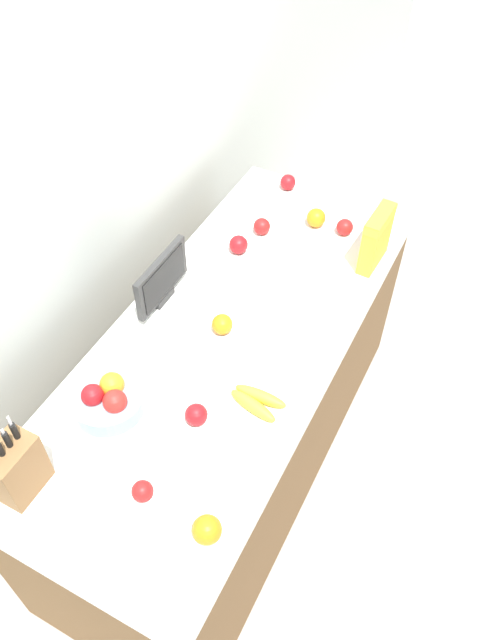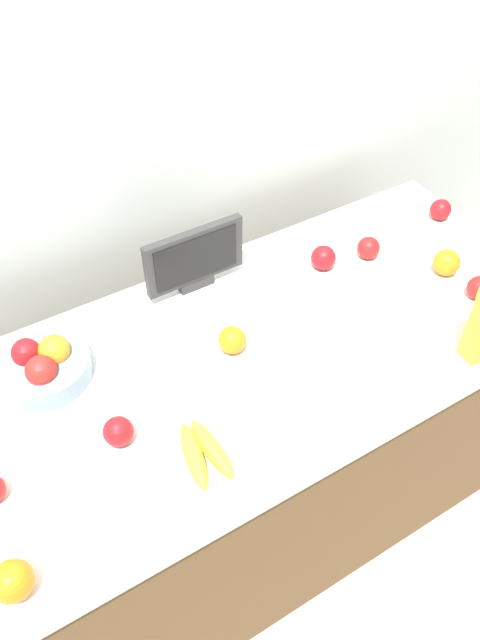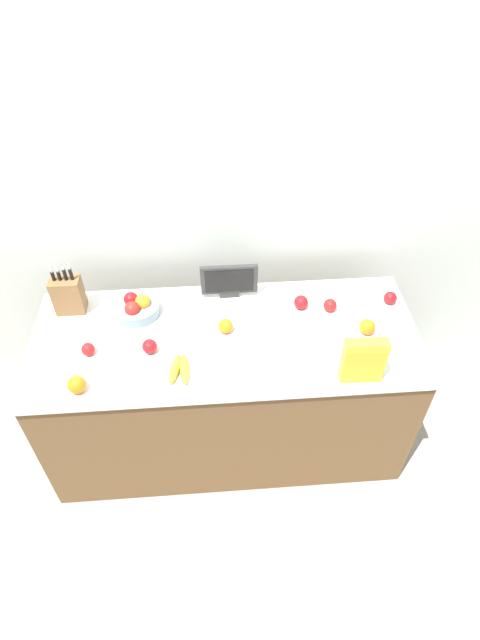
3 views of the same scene
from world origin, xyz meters
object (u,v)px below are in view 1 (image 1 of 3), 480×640
Objects in this scene: knife_block at (16,468)px; banana_bunch at (257,401)px; apple_near_bananas at (262,226)px; apple_front at (142,491)px; orange_back_center at (223,324)px; apple_by_knife_block at (345,227)px; apple_leftmost at (288,182)px; cereal_box at (377,236)px; fruit_bowl at (108,399)px; orange_front_left at (316,218)px; apple_rightmost at (238,245)px; small_monitor at (162,279)px; orange_front_right at (207,530)px; apple_rear at (196,415)px.

knife_block reaches higher than banana_bunch.
banana_bunch is 0.88m from apple_near_bananas.
orange_back_center is (0.68, 0.10, 0.01)m from apple_front.
apple_by_knife_block is 0.93× the size of orange_back_center.
apple_near_bananas and apple_leftmost have the same top height.
knife_block reaches higher than cereal_box.
banana_bunch is at bearing -132.56° from orange_back_center.
apple_leftmost reaches higher than banana_bunch.
orange_front_left is (1.18, -0.23, -0.00)m from fruit_bowl.
apple_rightmost reaches higher than apple_front.
orange_back_center is (-0.03, -0.27, -0.07)m from small_monitor.
small_monitor is 0.51m from fruit_bowl.
fruit_bowl is at bearing 177.13° from apple_near_bananas.
orange_front_left is (-0.00, 0.13, 0.01)m from apple_by_knife_block.
apple_leftmost is 0.87× the size of orange_front_left.
orange_front_right is at bearing -114.89° from fruit_bowl.
cereal_box is at bearing -26.20° from fruit_bowl.
banana_bunch is 2.60× the size of apple_rear.
fruit_bowl is 0.29m from apple_rear.
apple_front is 1.60m from apple_leftmost.
apple_near_bananas is 0.24m from orange_front_left.
apple_near_bananas is (1.38, -0.11, -0.07)m from knife_block.
apple_rear is 0.87× the size of orange_front_right.
orange_front_right is at bearing -170.60° from banana_bunch.
apple_near_bananas is at bearing 25.15° from banana_bunch.
small_monitor is 4.02× the size of orange_back_center.
apple_front is 0.77× the size of orange_front_right.
knife_block reaches higher than apple_leftmost.
orange_front_left is at bearing 1.70° from apple_front.
apple_rightmost is 0.37m from orange_front_left.
apple_front is (-0.22, -0.28, -0.01)m from fruit_bowl.
banana_bunch is 2.35× the size of orange_front_left.
small_monitor is 0.40m from apple_rightmost.
apple_front is (-1.40, 0.09, -0.00)m from apple_by_knife_block.
orange_front_right is (-0.73, -0.60, -0.07)m from small_monitor.
apple_front is 0.85× the size of apple_rightmost.
orange_front_right is at bearing -169.24° from orange_front_left.
orange_back_center is 0.77m from orange_front_right.
apple_front is at bearing -67.98° from knife_block.
apple_rightmost is 0.90× the size of orange_front_right.
banana_bunch is 1.20m from apple_leftmost.
apple_rightmost is at bearing 23.52° from orange_front_right.
orange_front_right reaches higher than apple_front.
cereal_box is 3.18× the size of orange_back_center.
knife_block is 1.23m from apple_rightmost.
cereal_box reaches higher than apple_rightmost.
small_monitor reaches higher than apple_leftmost.
banana_bunch is at bearing -160.22° from apple_leftmost.
apple_front is at bearing 161.39° from banana_bunch.
banana_bunch is (-0.84, 0.10, -0.11)m from cereal_box.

